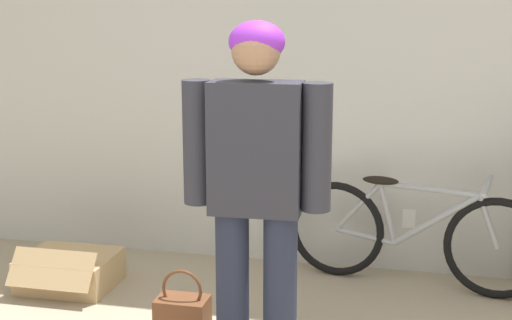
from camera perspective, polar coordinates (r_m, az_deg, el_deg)
The scene contains 4 objects.
wall_back at distance 4.52m, azimuth 5.66°, elevation 7.45°, with size 8.00×0.07×2.60m.
person at distance 3.13m, azimuth 0.01°, elevation -1.47°, with size 0.66×0.23×1.62m.
bicycle at distance 4.41m, azimuth 12.46°, elevation -5.84°, with size 1.56×0.46×0.68m.
cardboard_box at distance 4.52m, azimuth -14.68°, elevation -8.54°, with size 0.54×0.52×0.29m.
Camera 1 is at (0.56, -2.00, 1.69)m, focal length 50.00 mm.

